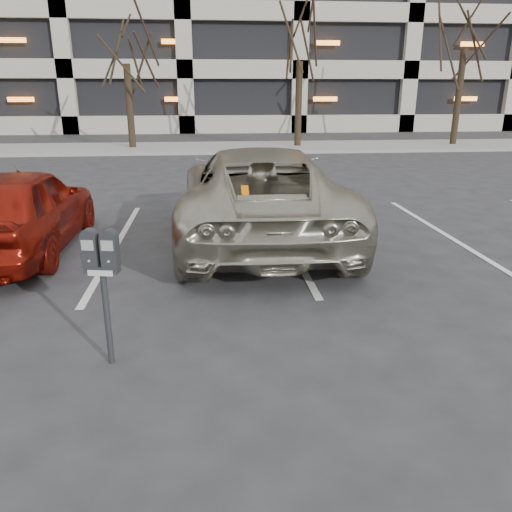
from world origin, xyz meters
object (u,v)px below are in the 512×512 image
Objects in this scene: suv_silver at (260,193)px; tree_b at (122,7)px; car_red at (19,210)px; parking_meter at (102,265)px; tree_c at (301,4)px.

tree_b is at bearing -72.74° from suv_silver.
tree_b is 1.36× the size of suv_silver.
car_red is (0.24, -13.97, -4.78)m from tree_b.
suv_silver is (1.78, 3.97, -0.19)m from parking_meter.
parking_meter is 0.32× the size of car_red.
tree_c is (7.00, 0.00, 0.20)m from tree_b.
tree_c is 6.25× the size of parking_meter.
tree_b is at bearing 180.00° from tree_c.
parking_meter is (-4.82, -17.51, -4.68)m from tree_c.
tree_b reaches higher than suv_silver.
car_red is at bearing -115.84° from tree_c.
car_red is (-1.94, 3.54, -0.29)m from parking_meter.
tree_c is 16.30m from car_red.
parking_meter is 0.23× the size of suv_silver.
suv_silver is at bearing 75.42° from parking_meter.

